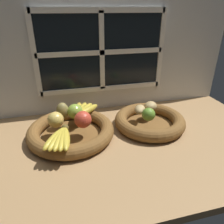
# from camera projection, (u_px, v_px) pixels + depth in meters

# --- Properties ---
(ground_plane) EXTENTS (1.40, 0.90, 0.03)m
(ground_plane) POSITION_uv_depth(u_px,v_px,m) (116.00, 137.00, 0.96)
(ground_plane) COLOR #9E774C
(back_wall) EXTENTS (1.40, 0.05, 0.55)m
(back_wall) POSITION_uv_depth(u_px,v_px,m) (101.00, 58.00, 1.08)
(back_wall) COLOR silver
(back_wall) RESTS_ON ground_plane
(fruit_bowl_left) EXTENTS (0.38, 0.38, 0.06)m
(fruit_bowl_left) POSITION_uv_depth(u_px,v_px,m) (71.00, 131.00, 0.92)
(fruit_bowl_left) COLOR brown
(fruit_bowl_left) RESTS_ON ground_plane
(fruit_bowl_right) EXTENTS (0.33, 0.33, 0.06)m
(fruit_bowl_right) POSITION_uv_depth(u_px,v_px,m) (150.00, 121.00, 1.00)
(fruit_bowl_right) COLOR brown
(fruit_bowl_right) RESTS_ON ground_plane
(apple_red_right) EXTENTS (0.07, 0.07, 0.07)m
(apple_red_right) POSITION_uv_depth(u_px,v_px,m) (83.00, 119.00, 0.88)
(apple_red_right) COLOR #CC422D
(apple_red_right) RESTS_ON fruit_bowl_left
(apple_green_back) EXTENTS (0.07, 0.07, 0.07)m
(apple_green_back) POSITION_uv_depth(u_px,v_px,m) (75.00, 111.00, 0.95)
(apple_green_back) COLOR #8CAD3D
(apple_green_back) RESTS_ON fruit_bowl_left
(apple_golden_left) EXTENTS (0.07, 0.07, 0.07)m
(apple_golden_left) POSITION_uv_depth(u_px,v_px,m) (56.00, 120.00, 0.88)
(apple_golden_left) COLOR #DBB756
(apple_golden_left) RESTS_ON fruit_bowl_left
(pear_brown) EXTENTS (0.06, 0.05, 0.08)m
(pear_brown) POSITION_uv_depth(u_px,v_px,m) (63.00, 111.00, 0.94)
(pear_brown) COLOR olive
(pear_brown) RESTS_ON fruit_bowl_left
(banana_bunch_front) EXTENTS (0.11, 0.17, 0.03)m
(banana_bunch_front) POSITION_uv_depth(u_px,v_px,m) (60.00, 138.00, 0.79)
(banana_bunch_front) COLOR gold
(banana_bunch_front) RESTS_ON fruit_bowl_left
(banana_bunch_back) EXTENTS (0.14, 0.17, 0.03)m
(banana_bunch_back) POSITION_uv_depth(u_px,v_px,m) (83.00, 110.00, 1.00)
(banana_bunch_back) COLOR gold
(banana_bunch_back) RESTS_ON fruit_bowl_left
(potato_back) EXTENTS (0.09, 0.09, 0.05)m
(potato_back) POSITION_uv_depth(u_px,v_px,m) (151.00, 106.00, 1.03)
(potato_back) COLOR tan
(potato_back) RESTS_ON fruit_bowl_right
(potato_oblong) EXTENTS (0.08, 0.09, 0.04)m
(potato_oblong) POSITION_uv_depth(u_px,v_px,m) (140.00, 110.00, 1.00)
(potato_oblong) COLOR tan
(potato_oblong) RESTS_ON fruit_bowl_right
(lime_near) EXTENTS (0.06, 0.06, 0.06)m
(lime_near) POSITION_uv_depth(u_px,v_px,m) (148.00, 114.00, 0.93)
(lime_near) COLOR olive
(lime_near) RESTS_ON fruit_bowl_right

